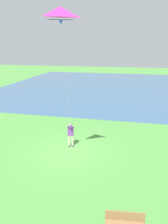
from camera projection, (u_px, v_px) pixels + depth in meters
The scene contains 5 objects.
ground_plane at pixel (69, 151), 13.63m from camera, with size 120.00×120.00×0.00m, color #4C8E3D.
lake_water at pixel (129, 87), 35.69m from camera, with size 36.00×44.00×0.01m, color #385B7F.
person_kite_flyer at pixel (71, 133), 14.03m from camera, with size 0.62×0.52×1.83m.
flying_kite at pixel (60, 17), 9.28m from camera, with size 2.81×1.32×6.74m.
park_bench_near_walkway at pixel (125, 222), 7.54m from camera, with size 0.60×1.54×0.88m.
Camera 1 is at (11.63, 3.53, 6.80)m, focal length 32.13 mm.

